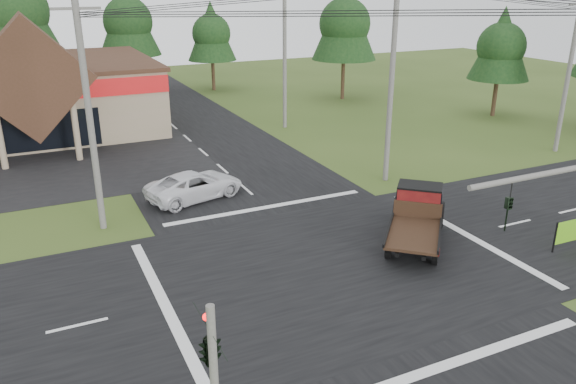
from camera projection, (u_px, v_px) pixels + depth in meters
ground at (334, 266)px, 23.01m from camera, size 120.00×120.00×0.00m
road_ns at (334, 266)px, 23.01m from camera, size 12.00×120.00×0.02m
road_ew at (334, 266)px, 23.01m from camera, size 120.00×12.00×0.02m
traffic_signal_corner at (209, 335)px, 12.58m from camera, size 0.53×2.48×4.40m
utility_pole_nw at (89, 116)px, 24.68m from camera, size 2.00×0.30×10.50m
utility_pole_ne at (392, 79)px, 30.89m from camera, size 2.00×0.30×11.50m
utility_pole_far at (568, 74)px, 36.71m from camera, size 2.00×0.30×10.20m
utility_pole_n at (285, 54)px, 42.79m from camera, size 2.00×0.30×11.20m
tree_row_c at (15, 7)px, 50.63m from camera, size 7.28×7.28×13.13m
tree_row_d at (128, 19)px, 55.94m from camera, size 6.16×6.16×11.11m
tree_row_e at (211, 32)px, 57.92m from camera, size 5.04×5.04×9.09m
tree_side_ne at (345, 21)px, 52.97m from camera, size 6.16×6.16×11.11m
tree_side_e_near at (502, 44)px, 46.49m from camera, size 5.04×5.04×9.09m
antique_flatbed_truck at (416, 219)px, 24.56m from camera, size 5.50×5.80×2.42m
white_pickup at (195, 185)px, 29.96m from camera, size 5.72×3.73×1.46m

